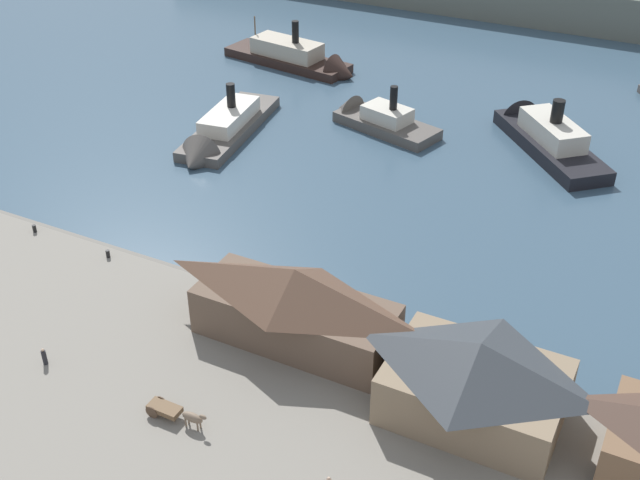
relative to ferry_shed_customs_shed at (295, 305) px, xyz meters
The scene contains 13 objects.
ground_plane 10.09m from the ferry_shed_customs_shed, 99.41° to the left, with size 320.00×320.00×0.00m, color #385166.
quay_promenade 14.43m from the ferry_shed_customs_shed, 95.90° to the right, with size 110.00×36.00×1.20m, color gray.
seawall_edge 6.99m from the ferry_shed_customs_shed, 106.11° to the left, with size 110.00×0.80×1.00m, color #666159.
ferry_shed_customs_shed is the anchor object (origin of this frame).
ferry_shed_west_terminal 18.19m from the ferry_shed_customs_shed, ahead, with size 14.89×10.80×7.77m.
horse_cart 14.89m from the ferry_shed_customs_shed, 106.13° to the right, with size 5.79×1.48×1.87m.
pedestrian_near_west_shed 23.55m from the ferry_shed_customs_shed, 144.32° to the right, with size 0.44×0.44×1.79m.
mooring_post_east 36.60m from the ferry_shed_customs_shed, behind, with size 0.44×0.44×0.90m, color black.
mooring_post_center_east 25.65m from the ferry_shed_customs_shed, behind, with size 0.44×0.44×0.90m, color black.
ferry_moored_east 75.45m from the ferry_shed_customs_shed, 117.69° to the left, with size 26.62×10.04×10.33m.
ferry_approaching_east 52.31m from the ferry_shed_customs_shed, 105.28° to the left, with size 18.46×10.34×9.19m.
ferry_approaching_west 47.45m from the ferry_shed_customs_shed, 131.81° to the left, with size 9.92×25.80×9.48m.
ferry_near_quay 56.61m from the ferry_shed_customs_shed, 79.84° to the left, with size 21.14×22.58×9.99m.
Camera 1 is at (30.21, -60.00, 50.77)m, focal length 44.69 mm.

